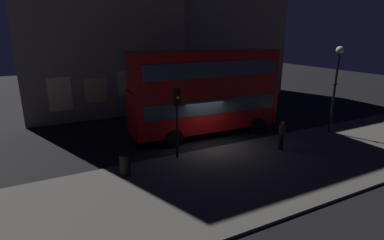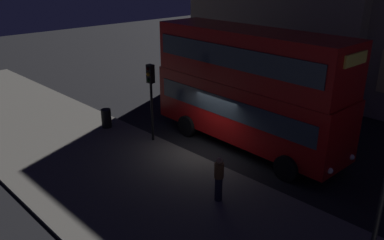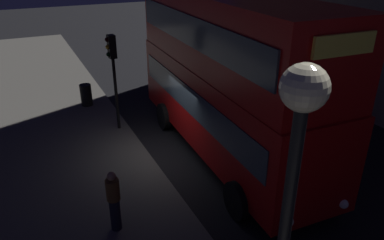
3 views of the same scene
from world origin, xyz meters
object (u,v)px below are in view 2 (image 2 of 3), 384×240
pedestrian (219,178)px  litter_bin (106,118)px  traffic_light_near_kerb (151,87)px  double_decker_bus (247,84)px

pedestrian → litter_bin: 8.71m
traffic_light_near_kerb → pedestrian: 6.18m
double_decker_bus → traffic_light_near_kerb: double_decker_bus is taller
traffic_light_near_kerb → pedestrian: size_ratio=2.20×
double_decker_bus → traffic_light_near_kerb: bearing=-136.0°
litter_bin → pedestrian: bearing=-6.4°
pedestrian → litter_bin: size_ratio=1.73×
double_decker_bus → traffic_light_near_kerb: size_ratio=2.65×
traffic_light_near_kerb → pedestrian: traffic_light_near_kerb is taller
traffic_light_near_kerb → litter_bin: bearing=-171.6°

